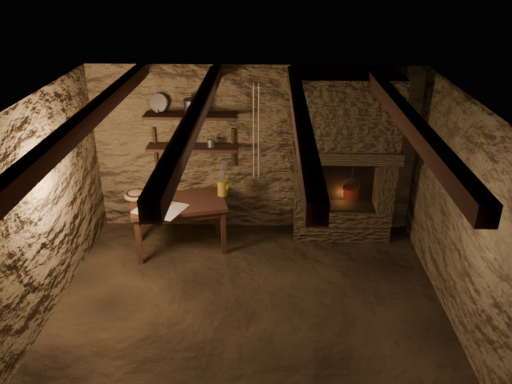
{
  "coord_description": "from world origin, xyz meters",
  "views": [
    {
      "loc": [
        0.21,
        -4.58,
        3.71
      ],
      "look_at": [
        0.05,
        0.9,
        1.08
      ],
      "focal_mm": 35.0,
      "sensor_mm": 36.0,
      "label": 1
    }
  ],
  "objects_px": {
    "wooden_bowl": "(136,195)",
    "red_pot": "(351,192)",
    "work_table": "(180,223)",
    "iron_stockpot": "(193,108)",
    "stoneware_jug": "(222,181)"
  },
  "relations": [
    {
      "from": "wooden_bowl",
      "to": "red_pot",
      "type": "height_order",
      "value": "red_pot"
    },
    {
      "from": "stoneware_jug",
      "to": "red_pot",
      "type": "height_order",
      "value": "stoneware_jug"
    },
    {
      "from": "work_table",
      "to": "stoneware_jug",
      "type": "distance_m",
      "value": 0.82
    },
    {
      "from": "wooden_bowl",
      "to": "red_pot",
      "type": "distance_m",
      "value": 2.95
    },
    {
      "from": "iron_stockpot",
      "to": "stoneware_jug",
      "type": "bearing_deg",
      "value": -34.3
    },
    {
      "from": "work_table",
      "to": "red_pot",
      "type": "distance_m",
      "value": 2.41
    },
    {
      "from": "work_table",
      "to": "iron_stockpot",
      "type": "xyz_separation_m",
      "value": [
        0.2,
        0.49,
        1.48
      ]
    },
    {
      "from": "work_table",
      "to": "red_pot",
      "type": "relative_size",
      "value": 2.55
    },
    {
      "from": "iron_stockpot",
      "to": "red_pot",
      "type": "xyz_separation_m",
      "value": [
        2.16,
        -0.12,
        -1.15
      ]
    },
    {
      "from": "work_table",
      "to": "wooden_bowl",
      "type": "bearing_deg",
      "value": 156.23
    },
    {
      "from": "work_table",
      "to": "red_pot",
      "type": "xyz_separation_m",
      "value": [
        2.36,
        0.37,
        0.33
      ]
    },
    {
      "from": "work_table",
      "to": "wooden_bowl",
      "type": "height_order",
      "value": "wooden_bowl"
    },
    {
      "from": "stoneware_jug",
      "to": "iron_stockpot",
      "type": "relative_size",
      "value": 1.97
    },
    {
      "from": "stoneware_jug",
      "to": "work_table",
      "type": "bearing_deg",
      "value": -146.12
    },
    {
      "from": "wooden_bowl",
      "to": "red_pot",
      "type": "relative_size",
      "value": 0.6
    }
  ]
}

